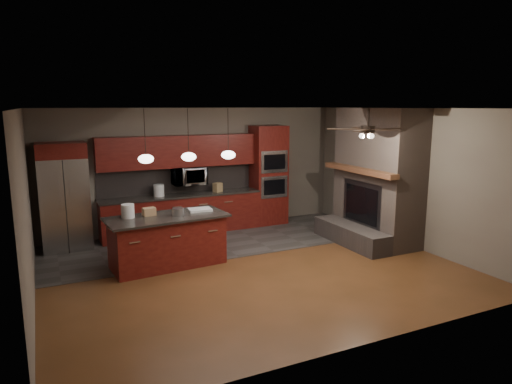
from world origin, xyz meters
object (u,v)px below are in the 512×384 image
oven_tower (269,175)px  counter_bucket (159,190)px  kitchen_island (168,241)px  white_bucket (128,211)px  paint_tray (200,210)px  counter_box (218,187)px  cardboard_box (149,212)px  paint_can (178,212)px  microwave (189,176)px  refrigerator (64,197)px

oven_tower → counter_bucket: 2.68m
kitchen_island → white_bucket: 0.88m
paint_tray → counter_box: bearing=63.8°
white_bucket → counter_box: (2.32, 1.73, -0.04)m
white_bucket → cardboard_box: bearing=2.8°
kitchen_island → paint_tray: 0.83m
paint_can → cardboard_box: 0.52m
microwave → counter_box: size_ratio=3.55×
white_bucket → cardboard_box: size_ratio=1.11×
refrigerator → counter_bucket: refrigerator is taller
paint_tray → oven_tower: bearing=41.3°
oven_tower → counter_bucket: bearing=179.8°
white_bucket → counter_bucket: bearing=61.2°
paint_can → oven_tower: bearing=35.1°
oven_tower → counter_box: 1.35m
paint_tray → counter_bucket: (-0.33, 1.80, 0.09)m
microwave → paint_tray: bearing=-101.5°
microwave → counter_bucket: bearing=-175.9°
white_bucket → paint_can: white_bucket is taller
microwave → counter_bucket: 0.76m
paint_tray → counter_box: 2.02m
oven_tower → counter_box: size_ratio=11.56×
paint_can → paint_tray: size_ratio=0.49×
kitchen_island → counter_bucket: counter_bucket is taller
counter_box → paint_can: bearing=-152.1°
cardboard_box → kitchen_island: bearing=-38.0°
kitchen_island → paint_can: bearing=-23.4°
refrigerator → counter_bucket: bearing=2.4°
counter_bucket → oven_tower: bearing=-0.2°
oven_tower → white_bucket: size_ratio=9.85×
counter_box → refrigerator: bearing=155.9°
counter_box → cardboard_box: bearing=-163.4°
microwave → counter_box: bearing=-8.9°
refrigerator → cardboard_box: bearing=-52.2°
oven_tower → cardboard_box: bearing=-151.9°
counter_bucket → counter_box: size_ratio=1.26×
kitchen_island → cardboard_box: size_ratio=9.96×
counter_bucket → counter_box: 1.35m
paint_can → counter_box: bearing=52.5°
refrigerator → counter_box: refrigerator is taller
white_bucket → counter_box: size_ratio=1.17×
white_bucket → paint_tray: (1.31, -0.02, -0.10)m
white_bucket → paint_tray: size_ratio=0.58×
kitchen_island → white_bucket: (-0.64, 0.15, 0.58)m
counter_bucket → counter_box: counter_bucket is taller
counter_bucket → paint_can: bearing=-94.1°
refrigerator → paint_tray: bearing=-37.5°
counter_box → kitchen_island: bearing=-156.4°
refrigerator → cardboard_box: size_ratio=9.82×
white_bucket → paint_tray: bearing=-0.8°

